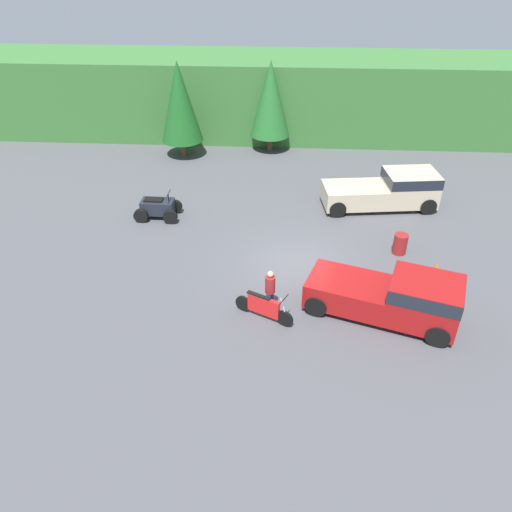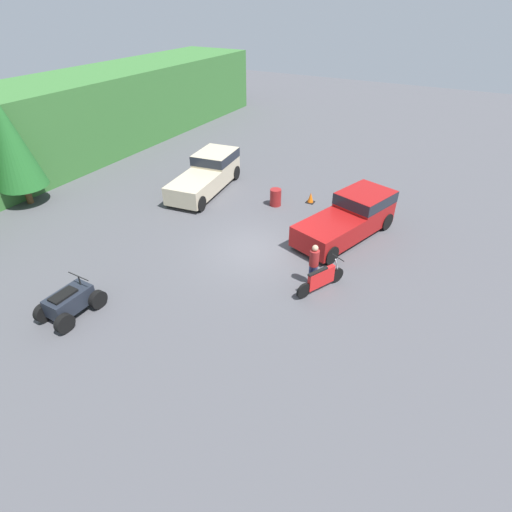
{
  "view_description": "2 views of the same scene",
  "coord_description": "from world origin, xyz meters",
  "views": [
    {
      "loc": [
        -0.68,
        -16.91,
        11.44
      ],
      "look_at": [
        -1.67,
        -0.93,
        0.95
      ],
      "focal_mm": 35.0,
      "sensor_mm": 36.0,
      "label": 1
    },
    {
      "loc": [
        -12.67,
        -6.91,
        9.33
      ],
      "look_at": [
        -1.67,
        -0.93,
        0.95
      ],
      "focal_mm": 28.0,
      "sensor_mm": 36.0,
      "label": 2
    }
  ],
  "objects": [
    {
      "name": "dirt_bike",
      "position": [
        -1.25,
        -3.42,
        0.47
      ],
      "size": [
        2.07,
        1.17,
        1.14
      ],
      "rotation": [
        0.0,
        0.0,
        -0.46
      ],
      "color": "black",
      "rests_on": "ground_plane"
    },
    {
      "name": "traffic_cone",
      "position": [
        5.41,
        -0.33,
        0.25
      ],
      "size": [
        0.42,
        0.42,
        0.55
      ],
      "color": "black",
      "rests_on": "ground_plane"
    },
    {
      "name": "pickup_truck_second",
      "position": [
        4.42,
        5.4,
        0.94
      ],
      "size": [
        5.61,
        2.67,
        1.77
      ],
      "rotation": [
        0.0,
        0.0,
        0.13
      ],
      "color": "beige",
      "rests_on": "ground_plane"
    },
    {
      "name": "tree_mid_left",
      "position": [
        -1.66,
        12.57,
        3.15
      ],
      "size": [
        2.35,
        2.35,
        5.35
      ],
      "color": "brown",
      "rests_on": "ground_plane"
    },
    {
      "name": "rider_person",
      "position": [
        -1.05,
        -3.02,
        0.93
      ],
      "size": [
        0.47,
        0.47,
        1.71
      ],
      "rotation": [
        0.0,
        0.0,
        -0.44
      ],
      "color": "navy",
      "rests_on": "ground_plane"
    },
    {
      "name": "ground_plane",
      "position": [
        0.0,
        0.0,
        0.0
      ],
      "size": [
        80.0,
        80.0,
        0.0
      ],
      "primitive_type": "plane",
      "color": "#4C4C51"
    },
    {
      "name": "hillside_backdrop",
      "position": [
        0.0,
        16.0,
        2.41
      ],
      "size": [
        44.0,
        6.0,
        4.83
      ],
      "color": "#387033",
      "rests_on": "ground_plane"
    },
    {
      "name": "steel_barrel",
      "position": [
        4.24,
        1.15,
        0.44
      ],
      "size": [
        0.58,
        0.58,
        0.88
      ],
      "color": "maroon",
      "rests_on": "ground_plane"
    },
    {
      "name": "pickup_truck_red",
      "position": [
        3.26,
        -3.11,
        0.94
      ],
      "size": [
        5.49,
        3.48,
        1.77
      ],
      "rotation": [
        0.0,
        0.0,
        -0.32
      ],
      "color": "maroon",
      "rests_on": "ground_plane"
    },
    {
      "name": "quad_atv",
      "position": [
        -6.58,
        3.59,
        0.5
      ],
      "size": [
        2.07,
        1.3,
        1.25
      ],
      "rotation": [
        0.0,
        0.0,
        -0.02
      ],
      "color": "black",
      "rests_on": "ground_plane"
    }
  ]
}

